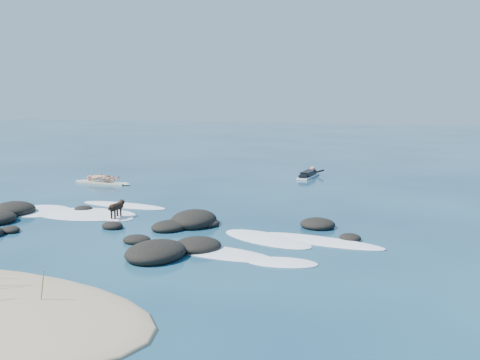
% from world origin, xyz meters
% --- Properties ---
extents(ground, '(160.00, 160.00, 0.00)m').
position_xyz_m(ground, '(0.00, 0.00, 0.00)').
color(ground, '#0A2642').
rests_on(ground, ground).
extents(reef_rocks, '(14.21, 7.02, 0.63)m').
position_xyz_m(reef_rocks, '(-1.04, -1.90, 0.12)').
color(reef_rocks, black).
rests_on(reef_rocks, ground).
extents(breaking_foam, '(15.43, 7.84, 0.12)m').
position_xyz_m(breaking_foam, '(-1.10, -1.18, 0.01)').
color(breaking_foam, white).
rests_on(breaking_foam, ground).
extents(standing_surfer_rig, '(3.19, 0.67, 1.82)m').
position_xyz_m(standing_surfer_rig, '(-6.42, 6.26, 0.72)').
color(standing_surfer_rig, beige).
rests_on(standing_surfer_rig, ground).
extents(paddling_surfer_rig, '(1.23, 2.73, 0.47)m').
position_xyz_m(paddling_surfer_rig, '(2.47, 11.87, 0.16)').
color(paddling_surfer_rig, white).
rests_on(paddling_surfer_rig, ground).
extents(dog, '(0.26, 1.02, 0.65)m').
position_xyz_m(dog, '(-1.33, -0.25, 0.43)').
color(dog, black).
rests_on(dog, ground).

